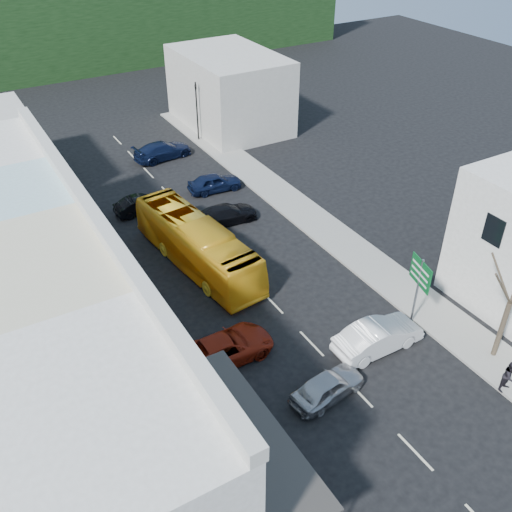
{
  "coord_description": "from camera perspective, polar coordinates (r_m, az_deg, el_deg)",
  "views": [
    {
      "loc": [
        -14.05,
        -18.14,
        21.41
      ],
      "look_at": [
        0.0,
        6.0,
        2.2
      ],
      "focal_mm": 40.0,
      "sensor_mm": 36.0,
      "label": 1
    }
  ],
  "objects": [
    {
      "name": "ground",
      "position": [
        31.38,
        5.58,
        -8.71
      ],
      "size": [
        120.0,
        120.0,
        0.0
      ],
      "primitive_type": "plane",
      "color": "black",
      "rests_on": "ground"
    },
    {
      "name": "sidewalk_left",
      "position": [
        35.91,
        -13.7,
        -3.08
      ],
      "size": [
        3.0,
        52.0,
        0.15
      ],
      "primitive_type": "cube",
      "color": "gray",
      "rests_on": "ground"
    },
    {
      "name": "sidewalk_right",
      "position": [
        41.37,
        6.21,
        3.25
      ],
      "size": [
        3.0,
        52.0,
        0.15
      ],
      "primitive_type": "cube",
      "color": "gray",
      "rests_on": "ground"
    },
    {
      "name": "shopfront_row",
      "position": [
        29.0,
        -20.88,
        -5.08
      ],
      "size": [
        8.25,
        30.0,
        8.0
      ],
      "color": "beige",
      "rests_on": "ground"
    },
    {
      "name": "distant_block_right",
      "position": [
        57.14,
        -2.68,
        16.22
      ],
      "size": [
        8.0,
        12.0,
        7.0
      ],
      "primitive_type": "cube",
      "color": "#B7B2A8",
      "rests_on": "ground"
    },
    {
      "name": "hillside",
      "position": [
        85.45,
        -23.05,
        22.18
      ],
      "size": [
        80.0,
        26.0,
        14.0
      ],
      "color": "black",
      "rests_on": "ground"
    },
    {
      "name": "bus",
      "position": [
        36.28,
        -5.93,
        1.12
      ],
      "size": [
        3.8,
        11.81,
        3.1
      ],
      "primitive_type": "imported",
      "rotation": [
        0.0,
        0.0,
        0.11
      ],
      "color": "yellow",
      "rests_on": "ground"
    },
    {
      "name": "car_silver",
      "position": [
        28.34,
        7.17,
        -12.79
      ],
      "size": [
        4.61,
        2.39,
        1.4
      ],
      "primitive_type": "imported",
      "rotation": [
        0.0,
        0.0,
        1.71
      ],
      "color": "#ABACB1",
      "rests_on": "ground"
    },
    {
      "name": "car_white",
      "position": [
        31.18,
        12.09,
        -8.06
      ],
      "size": [
        4.41,
        1.83,
        1.4
      ],
      "primitive_type": "imported",
      "rotation": [
        0.0,
        0.0,
        1.57
      ],
      "color": "silver",
      "rests_on": "ground"
    },
    {
      "name": "car_red",
      "position": [
        30.01,
        -3.07,
        -9.18
      ],
      "size": [
        4.62,
        1.96,
        1.4
      ],
      "primitive_type": "imported",
      "rotation": [
        0.0,
        0.0,
        1.58
      ],
      "color": "maroon",
      "rests_on": "ground"
    },
    {
      "name": "car_black_near",
      "position": [
        41.15,
        -2.99,
        4.26
      ],
      "size": [
        4.59,
        2.08,
        1.4
      ],
      "primitive_type": "imported",
      "rotation": [
        0.0,
        0.0,
        1.52
      ],
      "color": "black",
      "rests_on": "ground"
    },
    {
      "name": "car_navy_mid",
      "position": [
        45.46,
        -4.15,
        7.33
      ],
      "size": [
        4.55,
        2.21,
        1.4
      ],
      "primitive_type": "imported",
      "rotation": [
        0.0,
        0.0,
        1.48
      ],
      "color": "black",
      "rests_on": "ground"
    },
    {
      "name": "car_black_far",
      "position": [
        43.21,
        -11.42,
        5.15
      ],
      "size": [
        4.48,
        1.99,
        1.4
      ],
      "primitive_type": "imported",
      "rotation": [
        0.0,
        0.0,
        1.61
      ],
      "color": "black",
      "rests_on": "ground"
    },
    {
      "name": "car_navy_far",
      "position": [
        51.46,
        -9.31,
        10.33
      ],
      "size": [
        4.67,
        2.31,
        1.4
      ],
      "primitive_type": "imported",
      "rotation": [
        0.0,
        0.0,
        1.68
      ],
      "color": "black",
      "rests_on": "ground"
    },
    {
      "name": "pedestrian_left",
      "position": [
        30.62,
        -8.57,
        -7.76
      ],
      "size": [
        0.5,
        0.66,
        1.7
      ],
      "primitive_type": "imported",
      "rotation": [
        0.0,
        0.0,
        1.39
      ],
      "color": "black",
      "rests_on": "sidewalk_left"
    },
    {
      "name": "pedestrian_right",
      "position": [
        30.69,
        24.04,
        -10.97
      ],
      "size": [
        0.74,
        0.5,
        1.7
      ],
      "primitive_type": "imported",
      "rotation": [
        0.0,
        0.0,
        0.09
      ],
      "color": "black",
      "rests_on": "sidewalk_right"
    },
    {
      "name": "direction_sign",
      "position": [
        32.28,
        15.77,
        -3.55
      ],
      "size": [
        1.16,
        2.07,
        4.38
      ],
      "primitive_type": null,
      "rotation": [
        0.0,
        0.0,
        -0.25
      ],
      "color": "#095522",
      "rests_on": "ground"
    },
    {
      "name": "street_tree",
      "position": [
        30.8,
        24.05,
        -4.3
      ],
      "size": [
        3.27,
        3.27,
        7.22
      ],
      "primitive_type": null,
      "rotation": [
        0.0,
        0.0,
        0.23
      ],
      "color": "#382D21",
      "rests_on": "ground"
    },
    {
      "name": "traffic_signal",
      "position": [
        53.93,
        -5.92,
        14.11
      ],
      "size": [
        1.24,
        1.45,
        5.52
      ],
      "primitive_type": null,
      "rotation": [
        0.0,
        0.0,
        2.8
      ],
      "color": "black",
      "rests_on": "ground"
    }
  ]
}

